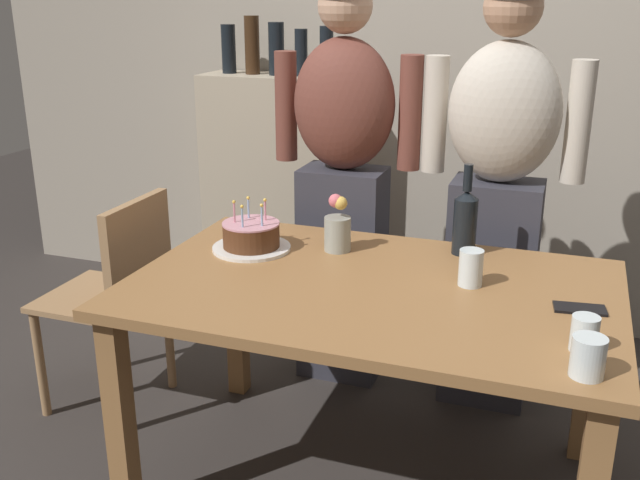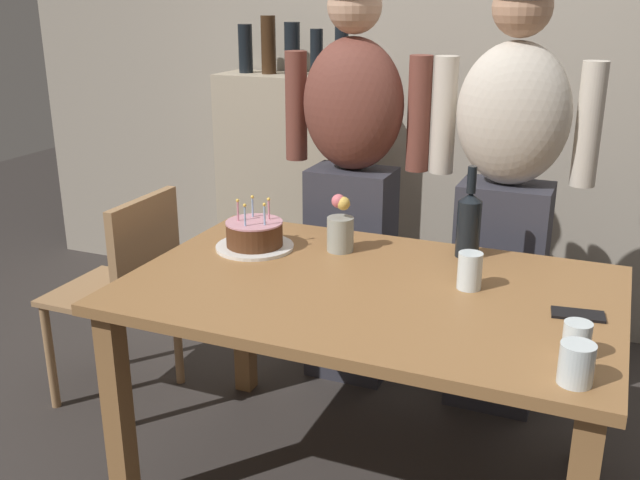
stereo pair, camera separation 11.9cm
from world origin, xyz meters
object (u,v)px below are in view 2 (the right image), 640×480
Objects in this scene: dining_chair at (128,283)px; water_glass_side at (470,271)px; person_man_bearded at (352,180)px; water_glass_far at (577,340)px; birthday_cake at (255,236)px; wine_bottle at (469,222)px; cell_phone at (578,314)px; person_woman_cardigan at (506,196)px; flower_vase at (340,229)px; water_glass_near at (576,364)px.

water_glass_side is at bearing 87.15° from dining_chair.
water_glass_far is at bearing 134.67° from person_man_bearded.
birthday_cake is 0.87× the size of wine_bottle.
cell_phone is (0.39, -0.36, -0.12)m from wine_bottle.
person_man_bearded is (-0.94, 0.70, 0.13)m from cell_phone.
person_woman_cardigan is (0.07, 0.34, 0.01)m from wine_bottle.
person_woman_cardigan reaches higher than wine_bottle.
cell_phone is 0.09× the size of person_woman_cardigan.
birthday_cake is 0.78m from water_glass_side.
person_man_bearded reaches higher than water_glass_side.
person_man_bearded is (-0.13, 0.46, 0.05)m from flower_vase.
person_man_bearded is (-0.96, 1.09, 0.08)m from water_glass_near.
flower_vase reaches higher than birthday_cake.
water_glass_near is at bearing -53.82° from water_glass_side.
person_man_bearded is at bearing 0.00° from person_woman_cardigan.
birthday_cake is at bearing 159.88° from water_glass_far.
person_man_bearded is at bearing 74.09° from birthday_cake.
water_glass_near is 0.58m from water_glass_side.
wine_bottle is 0.36× the size of dining_chair.
person_man_bearded reaches higher than water_glass_near.
person_woman_cardigan is at bearing 43.30° from flower_vase.
wine_bottle is 0.19× the size of person_man_bearded.
birthday_cake reaches higher than water_glass_far.
person_woman_cardigan is (0.00, 0.62, 0.08)m from water_glass_side.
water_glass_side is 0.13× the size of dining_chair.
person_man_bearded is 0.62m from person_woman_cardigan.
birthday_cake is 1.91× the size of cell_phone.
person_man_bearded is at bearing 148.05° from wine_bottle.
birthday_cake is at bearing 154.22° from water_glass_near.
water_glass_side is at bearing -5.12° from birthday_cake.
birthday_cake is at bearing -163.29° from wine_bottle.
birthday_cake is 0.17× the size of person_woman_cardigan.
person_man_bearded reaches higher than flower_vase.
dining_chair is at bearing 22.53° from person_woman_cardigan.
person_woman_cardigan reaches higher than dining_chair.
wine_bottle is (-0.07, 0.28, 0.06)m from water_glass_side.
wine_bottle is at bearing 122.94° from water_glass_far.
dining_chair reaches higher than cell_phone.
water_glass_near is at bearing 107.31° from person_woman_cardigan.
water_glass_near is 0.70× the size of cell_phone.
flower_vase is 0.12× the size of person_man_bearded.
person_man_bearded reaches higher than cell_phone.
birthday_cake is at bearing 164.86° from cell_phone.
water_glass_far is at bearing 93.82° from water_glass_near.
person_woman_cardigan reaches higher than water_glass_side.
birthday_cake reaches higher than cell_phone.
dining_chair is (-0.57, -0.00, -0.27)m from birthday_cake.
person_woman_cardigan is 1.50m from dining_chair.
wine_bottle is 0.44m from flower_vase.
water_glass_near is 1.79m from dining_chair.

